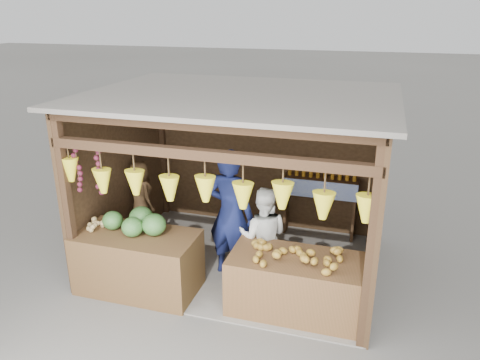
{
  "coord_description": "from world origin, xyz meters",
  "views": [
    {
      "loc": [
        1.87,
        -6.2,
        3.77
      ],
      "look_at": [
        0.04,
        -0.1,
        1.42
      ],
      "focal_mm": 35.0,
      "sensor_mm": 36.0,
      "label": 1
    }
  ],
  "objects_px": {
    "woman_standing": "(263,237)",
    "vendor_seated": "(140,196)",
    "man_standing": "(231,214)",
    "counter_left": "(138,262)",
    "counter_right": "(295,285)"
  },
  "relations": [
    {
      "from": "counter_left",
      "to": "man_standing",
      "type": "relative_size",
      "value": 0.85
    },
    {
      "from": "woman_standing",
      "to": "counter_left",
      "type": "bearing_deg",
      "value": 16.84
    },
    {
      "from": "man_standing",
      "to": "woman_standing",
      "type": "relative_size",
      "value": 1.32
    },
    {
      "from": "man_standing",
      "to": "vendor_seated",
      "type": "xyz_separation_m",
      "value": [
        -1.72,
        0.49,
        -0.11
      ]
    },
    {
      "from": "counter_left",
      "to": "woman_standing",
      "type": "xyz_separation_m",
      "value": [
        1.63,
        0.67,
        0.31
      ]
    },
    {
      "from": "counter_right",
      "to": "woman_standing",
      "type": "distance_m",
      "value": 0.86
    },
    {
      "from": "woman_standing",
      "to": "vendor_seated",
      "type": "distance_m",
      "value": 2.31
    },
    {
      "from": "man_standing",
      "to": "vendor_seated",
      "type": "relative_size",
      "value": 1.67
    },
    {
      "from": "counter_right",
      "to": "man_standing",
      "type": "distance_m",
      "value": 1.39
    },
    {
      "from": "counter_left",
      "to": "woman_standing",
      "type": "relative_size",
      "value": 1.13
    },
    {
      "from": "counter_left",
      "to": "counter_right",
      "type": "xyz_separation_m",
      "value": [
        2.2,
        0.13,
        -0.04
      ]
    },
    {
      "from": "man_standing",
      "to": "vendor_seated",
      "type": "bearing_deg",
      "value": -4.91
    },
    {
      "from": "counter_left",
      "to": "counter_right",
      "type": "distance_m",
      "value": 2.21
    },
    {
      "from": "counter_right",
      "to": "vendor_seated",
      "type": "distance_m",
      "value": 3.06
    },
    {
      "from": "woman_standing",
      "to": "vendor_seated",
      "type": "bearing_deg",
      "value": -20.31
    }
  ]
}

